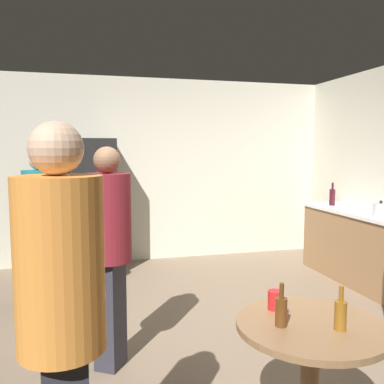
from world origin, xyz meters
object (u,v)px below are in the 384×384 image
refrigerator (90,206)px  person_in_maroon_shirt (109,240)px  wine_bottle_on_counter (332,197)px  foreground_table (311,342)px  person_in_orange_shirt (61,309)px  person_in_teal_shirt (41,219)px  kettle (381,209)px  beer_bottle_amber (340,314)px  beer_bottle_brown (281,311)px  plastic_cup_red (275,300)px

refrigerator → person_in_maroon_shirt: size_ratio=1.07×
wine_bottle_on_counter → foreground_table: (-2.10, -3.00, -0.39)m
foreground_table → person_in_orange_shirt: size_ratio=0.45×
person_in_maroon_shirt → person_in_teal_shirt: person_in_maroon_shirt is taller
wine_bottle_on_counter → person_in_maroon_shirt: 3.58m
foreground_table → person_in_orange_shirt: 1.33m
kettle → person_in_teal_shirt: size_ratio=0.15×
refrigerator → person_in_teal_shirt: refrigerator is taller
wine_bottle_on_counter → beer_bottle_amber: size_ratio=1.35×
person_in_maroon_shirt → person_in_teal_shirt: size_ratio=1.02×
refrigerator → beer_bottle_brown: (0.91, -3.77, -0.08)m
beer_bottle_amber → person_in_maroon_shirt: size_ratio=0.14×
wine_bottle_on_counter → beer_bottle_amber: (-2.01, -3.11, -0.20)m
plastic_cup_red → person_in_orange_shirt: 1.25m
person_in_teal_shirt → person_in_orange_shirt: bearing=-0.5°
refrigerator → beer_bottle_brown: refrigerator is taller
wine_bottle_on_counter → person_in_maroon_shirt: (-3.09, -1.81, -0.04)m
beer_bottle_amber → person_in_maroon_shirt: 1.70m
wine_bottle_on_counter → kettle: bearing=-88.1°
kettle → foreground_table: bearing=-135.7°
beer_bottle_amber → person_in_teal_shirt: 3.05m
kettle → beer_bottle_brown: kettle is taller
beer_bottle_amber → plastic_cup_red: bearing=121.4°
kettle → plastic_cup_red: 2.92m
plastic_cup_red → person_in_maroon_shirt: size_ratio=0.07×
refrigerator → plastic_cup_red: bearing=-74.6°
foreground_table → plastic_cup_red: (-0.11, 0.22, 0.16)m
refrigerator → person_in_teal_shirt: size_ratio=1.10×
wine_bottle_on_counter → foreground_table: size_ratio=0.39×
person_in_teal_shirt → person_in_maroon_shirt: bearing=17.7°
kettle → wine_bottle_on_counter: bearing=91.9°
beer_bottle_brown → person_in_teal_shirt: person_in_teal_shirt is taller
kettle → foreground_table: (-2.13, -2.08, -0.34)m
beer_bottle_amber → beer_bottle_brown: bearing=156.5°
plastic_cup_red → wine_bottle_on_counter: bearing=51.5°
kettle → plastic_cup_red: bearing=-140.2°
foreground_table → person_in_maroon_shirt: bearing=129.9°
person_in_orange_shirt → beer_bottle_amber: bearing=-1.5°
wine_bottle_on_counter → beer_bottle_brown: bearing=-127.3°
beer_bottle_amber → person_in_orange_shirt: size_ratio=0.13×
beer_bottle_brown → refrigerator: bearing=103.6°
refrigerator → foreground_table: size_ratio=2.25×
wine_bottle_on_counter → plastic_cup_red: (-2.21, -2.78, -0.23)m
beer_bottle_brown → person_in_orange_shirt: person_in_orange_shirt is taller
kettle → person_in_orange_shirt: size_ratio=0.14×
beer_bottle_amber → person_in_orange_shirt: bearing=-174.6°
foreground_table → beer_bottle_brown: bearing=178.6°
beer_bottle_brown → plastic_cup_red: size_ratio=2.09×
beer_bottle_amber → wine_bottle_on_counter: bearing=57.2°
refrigerator → plastic_cup_red: 3.70m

